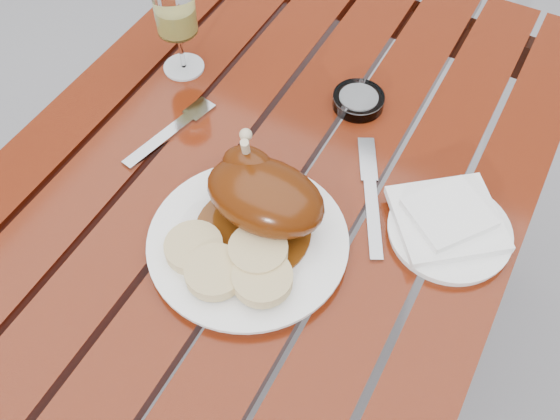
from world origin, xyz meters
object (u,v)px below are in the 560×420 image
(dinner_plate, at_px, (248,243))
(ashtray, at_px, (358,101))
(table, at_px, (272,279))
(wine_glass, at_px, (178,29))
(side_plate, at_px, (449,232))

(dinner_plate, relative_size, ashtray, 3.28)
(table, bearing_deg, wine_glass, 153.11)
(table, height_order, wine_glass, wine_glass)
(side_plate, bearing_deg, wine_glass, 167.53)
(dinner_plate, height_order, ashtray, ashtray)
(dinner_plate, bearing_deg, side_plate, 32.34)
(table, xyz_separation_m, wine_glass, (-0.25, 0.12, 0.46))
(dinner_plate, bearing_deg, table, 108.08)
(table, height_order, side_plate, side_plate)
(dinner_plate, xyz_separation_m, side_plate, (0.25, 0.16, -0.00))
(table, xyz_separation_m, side_plate, (0.30, 0.00, 0.38))
(dinner_plate, bearing_deg, ashtray, 86.34)
(table, relative_size, side_plate, 6.61)
(table, distance_m, ashtray, 0.43)
(side_plate, bearing_deg, dinner_plate, -147.66)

